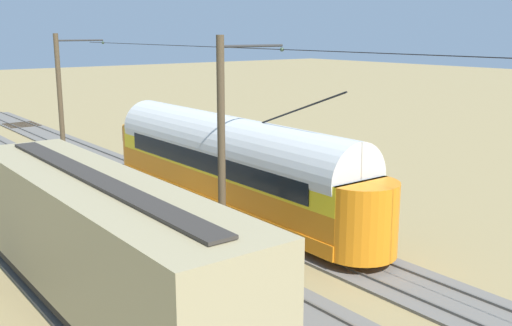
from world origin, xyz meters
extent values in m
plane|color=#937F51|center=(0.00, 0.00, 0.00)|extent=(220.00, 220.00, 0.00)
cube|color=#666059|center=(-4.23, 0.00, 0.05)|extent=(2.80, 80.00, 0.10)
cube|color=#59544C|center=(-3.51, 0.00, 0.14)|extent=(0.07, 80.00, 0.08)
cube|color=#59544C|center=(-4.95, 0.00, 0.14)|extent=(0.07, 80.00, 0.08)
cube|color=#2D2316|center=(-4.23, -32.00, 0.11)|extent=(2.50, 0.24, 0.08)
cube|color=#2D2316|center=(-4.23, -31.35, 0.11)|extent=(2.50, 0.24, 0.08)
cube|color=#2D2316|center=(-4.23, -30.70, 0.11)|extent=(2.50, 0.24, 0.08)
cube|color=#2D2316|center=(-4.23, -30.05, 0.11)|extent=(2.50, 0.24, 0.08)
cube|color=#2D2316|center=(-4.23, -29.40, 0.11)|extent=(2.50, 0.24, 0.08)
cube|color=#666059|center=(0.00, 0.00, 0.05)|extent=(2.80, 80.00, 0.10)
cube|color=#59544C|center=(0.72, 0.00, 0.14)|extent=(0.07, 80.00, 0.08)
cube|color=#59544C|center=(-0.72, 0.00, 0.14)|extent=(0.07, 80.00, 0.08)
cube|color=#666059|center=(4.23, 0.00, 0.05)|extent=(2.80, 80.00, 0.10)
cube|color=#59544C|center=(4.95, 0.00, 0.14)|extent=(0.07, 80.00, 0.08)
cube|color=#59544C|center=(3.51, 0.00, 0.14)|extent=(0.07, 80.00, 0.08)
cube|color=orange|center=(-4.23, 0.21, 0.71)|extent=(2.65, 15.64, 0.55)
cube|color=orange|center=(-4.23, 0.21, 1.46)|extent=(2.55, 15.64, 0.95)
cube|color=yellow|center=(-4.23, 0.21, 2.46)|extent=(2.55, 15.64, 1.05)
cylinder|color=silver|center=(-4.23, 0.21, 2.98)|extent=(2.65, 15.33, 2.65)
cylinder|color=orange|center=(-4.23, -7.56, 1.70)|extent=(2.55, 2.55, 2.55)
cylinder|color=orange|center=(-4.23, 7.98, 1.70)|extent=(2.55, 2.55, 2.55)
cube|color=black|center=(-4.23, -8.70, 2.72)|extent=(1.63, 0.08, 0.36)
cube|color=black|center=(-4.23, -8.74, 2.41)|extent=(1.73, 0.06, 0.80)
cube|color=black|center=(-5.53, 0.21, 2.46)|extent=(0.04, 13.14, 0.80)
cube|color=black|center=(-2.94, 0.21, 2.46)|extent=(0.04, 13.14, 0.80)
cylinder|color=silver|center=(-4.23, -8.83, 1.46)|extent=(0.24, 0.06, 0.24)
cube|color=gray|center=(-4.23, -8.76, 0.53)|extent=(1.94, 0.12, 0.20)
cylinder|color=black|center=(-4.23, 4.84, 5.10)|extent=(0.07, 4.61, 1.66)
cylinder|color=black|center=(-4.95, -4.80, 0.56)|extent=(0.10, 0.76, 0.76)
cylinder|color=black|center=(-3.51, -4.80, 0.56)|extent=(0.10, 0.76, 0.76)
cylinder|color=black|center=(-4.95, 5.21, 0.56)|extent=(0.10, 0.76, 0.76)
cylinder|color=black|center=(-3.51, 5.21, 0.56)|extent=(0.10, 0.76, 0.76)
cube|color=tan|center=(4.23, 6.01, 2.33)|extent=(2.90, 13.82, 3.20)
cube|color=#332D28|center=(4.23, 6.01, 3.99)|extent=(0.70, 12.44, 0.08)
cube|color=black|center=(4.23, 6.01, 0.53)|extent=(2.70, 13.82, 0.36)
cube|color=black|center=(2.75, 6.01, 2.07)|extent=(0.06, 2.20, 2.56)
cylinder|color=black|center=(3.51, 1.18, 0.60)|extent=(0.10, 0.84, 0.84)
cylinder|color=black|center=(4.95, 1.18, 0.60)|extent=(0.10, 0.84, 0.84)
cylinder|color=#4C3D28|center=(-1.46, -12.73, 3.88)|extent=(0.28, 0.28, 7.76)
cylinder|color=#2D2D2D|center=(-2.84, -12.73, 7.36)|extent=(2.78, 0.10, 0.10)
sphere|color=#334733|center=(-4.23, -12.73, 7.21)|extent=(0.16, 0.16, 0.16)
cylinder|color=#4C3D28|center=(-1.46, 3.73, 3.88)|extent=(0.28, 0.28, 7.76)
cylinder|color=#2D2D2D|center=(-2.84, 3.73, 7.36)|extent=(2.78, 0.10, 0.10)
sphere|color=#334733|center=(-4.23, 3.73, 7.21)|extent=(0.16, 0.16, 0.16)
cylinder|color=black|center=(-4.23, 3.73, 7.21)|extent=(0.03, 36.92, 0.03)
cylinder|color=black|center=(-2.84, -12.73, 7.36)|extent=(2.78, 0.02, 0.02)
camera|label=1|loc=(10.25, 21.15, 7.89)|focal=41.84mm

